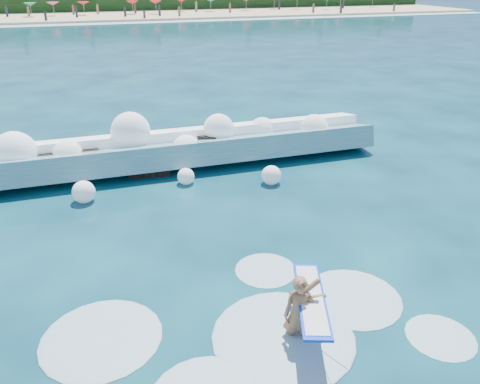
# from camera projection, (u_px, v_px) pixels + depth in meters

# --- Properties ---
(ground) EXTENTS (200.00, 200.00, 0.00)m
(ground) POSITION_uv_depth(u_px,v_px,m) (208.00, 274.00, 11.95)
(ground) COLOR #072A3D
(ground) RESTS_ON ground
(beach) EXTENTS (140.00, 20.00, 0.40)m
(beach) POSITION_uv_depth(u_px,v_px,m) (94.00, 16.00, 79.03)
(beach) COLOR tan
(beach) RESTS_ON ground
(wet_band) EXTENTS (140.00, 5.00, 0.08)m
(wet_band) POSITION_uv_depth(u_px,v_px,m) (97.00, 23.00, 69.63)
(wet_band) COLOR silver
(wet_band) RESTS_ON ground
(breaking_wave) EXTENTS (18.02, 2.81, 1.55)m
(breaking_wave) POSITION_uv_depth(u_px,v_px,m) (154.00, 152.00, 18.45)
(breaking_wave) COLOR teal
(breaking_wave) RESTS_ON ground
(rock_cluster) EXTENTS (8.02, 3.01, 1.19)m
(rock_cluster) POSITION_uv_depth(u_px,v_px,m) (137.00, 156.00, 18.48)
(rock_cluster) COLOR black
(rock_cluster) RESTS_ON ground
(surfer_with_board) EXTENTS (1.34, 2.96, 1.79)m
(surfer_with_board) POSITION_uv_depth(u_px,v_px,m) (302.00, 311.00, 9.62)
(surfer_with_board) COLOR #896040
(surfer_with_board) RESTS_ON ground
(wave_spray) EXTENTS (15.25, 4.60, 2.16)m
(wave_spray) POSITION_uv_depth(u_px,v_px,m) (138.00, 144.00, 18.04)
(wave_spray) COLOR white
(wave_spray) RESTS_ON ground
(surf_foam) EXTENTS (8.86, 5.44, 0.15)m
(surf_foam) POSITION_uv_depth(u_px,v_px,m) (252.00, 333.00, 9.98)
(surf_foam) COLOR silver
(surf_foam) RESTS_ON ground
(beach_umbrellas) EXTENTS (113.95, 6.59, 0.50)m
(beach_umbrellas) POSITION_uv_depth(u_px,v_px,m) (91.00, 3.00, 79.47)
(beach_umbrellas) COLOR red
(beach_umbrellas) RESTS_ON ground
(beachgoers) EXTENTS (96.11, 13.40, 1.93)m
(beachgoers) POSITION_uv_depth(u_px,v_px,m) (119.00, 11.00, 77.90)
(beachgoers) COLOR #3F332D
(beachgoers) RESTS_ON ground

